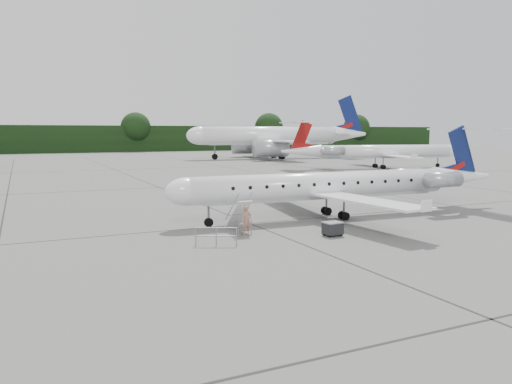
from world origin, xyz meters
name	(u,v)px	position (x,y,z in m)	size (l,w,h in m)	color
ground	(373,226)	(0.00, 0.00, 0.00)	(320.00, 320.00, 0.00)	slate
treeline	(96,139)	(0.00, 130.00, 4.00)	(260.00, 4.00, 8.00)	black
main_regional_jet	(324,172)	(-1.29, 3.91, 3.27)	(25.47, 18.34, 6.53)	white
airstair	(238,215)	(-8.71, 2.05, 1.02)	(0.85, 2.44, 2.05)	white
passenger	(247,221)	(-8.77, 0.68, 0.90)	(0.65, 0.43, 1.79)	#966352
safety_railing	(216,237)	(-11.35, -1.05, 0.50)	(2.20, 0.08, 1.00)	gray
baggage_cart	(333,228)	(-4.20, -1.53, 0.45)	(1.03, 0.83, 0.89)	black
bg_narrowbody	(269,127)	(30.94, 76.29, 7.29)	(40.62, 29.25, 14.58)	white
bg_regional_right	(386,145)	(34.91, 40.85, 3.91)	(29.82, 21.47, 7.82)	white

